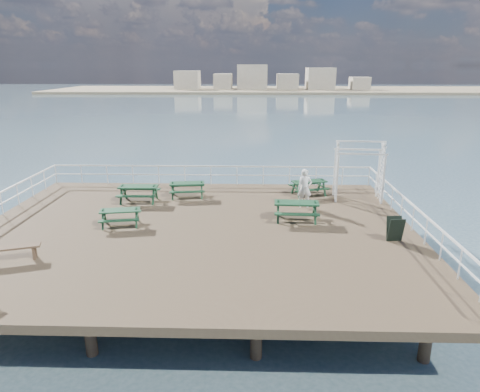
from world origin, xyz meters
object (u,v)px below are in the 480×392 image
(picnic_table_e, at_px, (296,207))
(trellis_arbor, at_px, (358,174))
(picnic_table_d, at_px, (120,214))
(person, at_px, (305,188))
(picnic_table_a, at_px, (139,190))
(flat_bench_far, at_px, (12,250))
(picnic_table_b, at_px, (187,187))
(picnic_table_c, at_px, (309,185))

(picnic_table_e, relative_size, trellis_arbor, 0.66)
(picnic_table_d, distance_m, trellis_arbor, 11.53)
(person, bearing_deg, picnic_table_d, -163.81)
(picnic_table_a, bearing_deg, person, -4.32)
(picnic_table_d, distance_m, person, 8.46)
(flat_bench_far, height_order, person, person)
(picnic_table_b, bearing_deg, picnic_table_c, -2.10)
(picnic_table_a, relative_size, person, 1.04)
(person, bearing_deg, picnic_table_e, -109.44)
(picnic_table_c, xyz_separation_m, person, (-0.46, -1.98, 0.37))
(picnic_table_b, xyz_separation_m, picnic_table_d, (-2.21, -4.14, -0.04))
(trellis_arbor, distance_m, person, 3.10)
(picnic_table_e, bearing_deg, flat_bench_far, -154.13)
(flat_bench_far, bearing_deg, picnic_table_d, 33.36)
(picnic_table_e, xyz_separation_m, person, (0.56, 1.83, 0.32))
(picnic_table_d, bearing_deg, person, 8.85)
(trellis_arbor, bearing_deg, picnic_table_e, -131.99)
(picnic_table_a, height_order, flat_bench_far, picnic_table_a)
(picnic_table_d, height_order, trellis_arbor, trellis_arbor)
(picnic_table_b, xyz_separation_m, picnic_table_c, (6.26, 0.55, 0.00))
(picnic_table_b, xyz_separation_m, flat_bench_far, (-4.91, -7.60, -0.16))
(picnic_table_d, bearing_deg, flat_bench_far, -137.88)
(picnic_table_c, distance_m, person, 2.06)
(picnic_table_a, height_order, person, person)
(picnic_table_a, bearing_deg, picnic_table_c, 9.08)
(picnic_table_b, bearing_deg, trellis_arbor, -7.97)
(picnic_table_e, xyz_separation_m, flat_bench_far, (-10.15, -4.35, -0.20))
(picnic_table_b, distance_m, picnic_table_c, 6.28)
(trellis_arbor, bearing_deg, picnic_table_c, 168.56)
(picnic_table_c, distance_m, flat_bench_far, 13.83)
(picnic_table_d, bearing_deg, picnic_table_c, 19.10)
(picnic_table_a, distance_m, trellis_arbor, 10.90)
(flat_bench_far, bearing_deg, trellis_arbor, 10.34)
(picnic_table_d, distance_m, picnic_table_e, 7.50)
(picnic_table_e, xyz_separation_m, trellis_arbor, (3.34, 3.13, 0.73))
(picnic_table_b, relative_size, person, 1.05)
(picnic_table_a, xyz_separation_m, picnic_table_b, (2.27, 0.87, -0.04))
(picnic_table_a, bearing_deg, picnic_table_d, -89.29)
(picnic_table_c, relative_size, trellis_arbor, 0.71)
(flat_bench_far, relative_size, trellis_arbor, 0.62)
(flat_bench_far, bearing_deg, picnic_table_c, 17.47)
(picnic_table_a, xyz_separation_m, person, (8.06, -0.56, 0.33))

